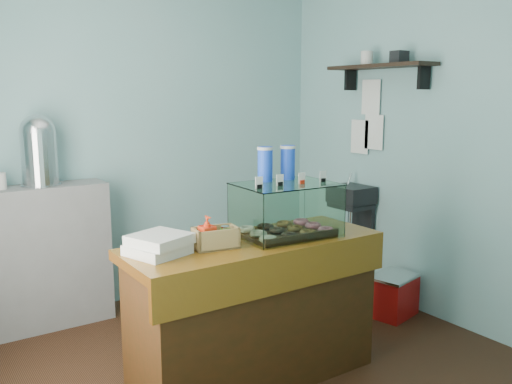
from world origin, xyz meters
TOP-DOWN VIEW (x-y plane):
  - ground at (0.00, 0.00)m, footprint 3.50×3.50m
  - room_shell at (0.03, 0.01)m, footprint 3.54×3.04m
  - counter at (0.00, -0.25)m, footprint 1.60×0.60m
  - back_shelf at (-0.90, 1.32)m, footprint 1.00×0.32m
  - display_case at (0.24, -0.23)m, footprint 0.63×0.48m
  - condiment_crate at (-0.29, -0.26)m, footprint 0.27×0.19m
  - pastry_boxes at (-0.60, -0.20)m, footprint 0.37×0.37m
  - coffee_urn at (-0.86, 1.33)m, footprint 0.29×0.29m
  - red_cooler at (1.49, -0.06)m, footprint 0.44×0.37m

SIDE VIEW (x-z plane):
  - ground at x=0.00m, z-range 0.00..0.00m
  - red_cooler at x=1.49m, z-range 0.00..0.34m
  - counter at x=0.00m, z-range 0.01..0.91m
  - back_shelf at x=-0.90m, z-range 0.00..1.10m
  - pastry_boxes at x=-0.60m, z-range 0.90..1.01m
  - condiment_crate at x=-0.29m, z-range 0.87..1.07m
  - display_case at x=0.24m, z-range 0.81..1.35m
  - coffee_urn at x=-0.86m, z-range 1.11..1.64m
  - room_shell at x=0.03m, z-range 0.30..3.12m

